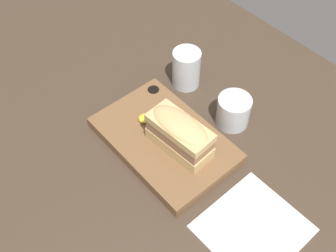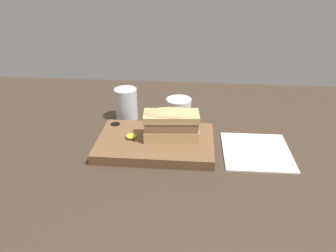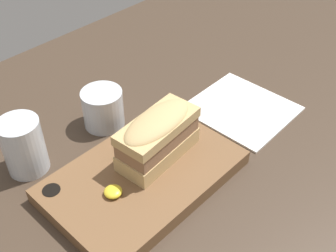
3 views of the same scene
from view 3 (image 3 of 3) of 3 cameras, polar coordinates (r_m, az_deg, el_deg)
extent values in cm
cube|color=#423326|center=(74.83, -2.60, -4.25)|extent=(186.37, 92.84, 2.00)
cube|color=brown|center=(68.61, -3.35, -6.76)|extent=(30.59, 19.98, 2.58)
cylinder|color=black|center=(67.59, -15.44, -8.70)|extent=(2.80, 2.80, 1.29)
cube|color=tan|center=(69.00, -1.36, -3.10)|extent=(14.72, 7.59, 2.92)
cube|color=#936B4C|center=(67.13, -1.39, -1.39)|extent=(14.13, 7.28, 2.60)
cube|color=tan|center=(65.70, -1.42, 0.02)|extent=(14.72, 7.59, 1.75)
ellipsoid|color=tan|center=(65.23, -1.43, 0.51)|extent=(14.43, 7.43, 2.63)
ellipsoid|color=yellow|center=(64.38, -7.46, -8.80)|extent=(2.80, 2.80, 1.12)
cylinder|color=silver|center=(72.14, -18.99, -2.57)|extent=(6.82, 6.82, 9.80)
cylinder|color=silver|center=(73.78, -18.58, -3.99)|extent=(6.01, 6.01, 4.41)
cylinder|color=silver|center=(78.70, -8.87, 2.34)|extent=(7.61, 7.61, 7.25)
cylinder|color=#470A14|center=(79.54, -8.77, 1.56)|extent=(6.85, 6.85, 4.12)
cube|color=white|center=(84.57, 9.91, 2.32)|extent=(17.57, 18.69, 0.40)
camera|label=1|loc=(0.78, 63.90, 42.20)|focal=45.00mm
camera|label=2|loc=(0.57, 84.49, -2.58)|focal=35.00mm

